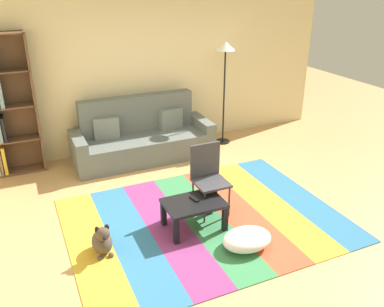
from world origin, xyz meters
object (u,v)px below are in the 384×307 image
(dog, at_px, (102,241))
(folding_chair, at_px, (208,173))
(coffee_table, at_px, (194,207))
(standing_lamp, at_px, (225,60))
(couch, at_px, (142,138))
(pouf, at_px, (247,239))
(tv_remote, at_px, (194,199))

(dog, bearing_deg, folding_chair, 12.81)
(coffee_table, xyz_separation_m, standing_lamp, (1.61, 2.28, 1.20))
(standing_lamp, bearing_deg, folding_chair, -122.93)
(couch, xyz_separation_m, pouf, (0.29, -2.83, -0.22))
(pouf, xyz_separation_m, folding_chair, (-0.05, 0.89, 0.42))
(tv_remote, height_order, folding_chair, folding_chair)
(couch, distance_m, dog, 2.57)
(dog, bearing_deg, coffee_table, 1.43)
(pouf, xyz_separation_m, standing_lamp, (1.24, 2.87, 1.38))
(couch, relative_size, tv_remote, 15.07)
(coffee_table, distance_m, folding_chair, 0.51)
(couch, distance_m, coffee_table, 2.24)
(couch, height_order, pouf, couch)
(standing_lamp, relative_size, tv_remote, 11.93)
(coffee_table, xyz_separation_m, folding_chair, (0.33, 0.30, 0.24))
(dog, distance_m, tv_remote, 1.16)
(pouf, bearing_deg, tv_remote, 118.81)
(coffee_table, height_order, tv_remote, tv_remote)
(coffee_table, bearing_deg, folding_chair, 42.10)
(couch, bearing_deg, tv_remote, -91.50)
(couch, relative_size, folding_chair, 2.51)
(couch, distance_m, folding_chair, 1.96)
(folding_chair, bearing_deg, couch, 135.15)
(coffee_table, height_order, standing_lamp, standing_lamp)
(coffee_table, xyz_separation_m, dog, (-1.11, -0.03, -0.14))
(couch, xyz_separation_m, standing_lamp, (1.53, 0.04, 1.16))
(couch, xyz_separation_m, tv_remote, (-0.06, -2.19, 0.04))
(coffee_table, relative_size, dog, 1.77)
(couch, bearing_deg, dog, -117.78)
(couch, bearing_deg, folding_chair, -82.70)
(couch, xyz_separation_m, dog, (-1.19, -2.26, -0.18))
(coffee_table, distance_m, tv_remote, 0.09)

